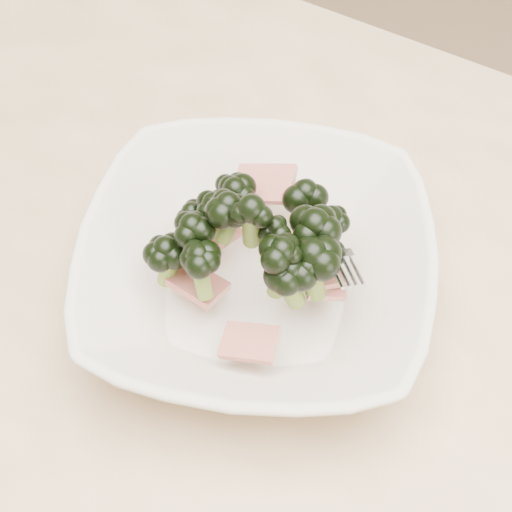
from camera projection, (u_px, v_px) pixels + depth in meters
name	position (u px, v px, depth m)	size (l,w,h in m)	color
dining_table	(349.00, 422.00, 0.64)	(1.20, 0.80, 0.75)	tan
broccoli_dish	(257.00, 263.00, 0.57)	(0.37, 0.37, 0.13)	beige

